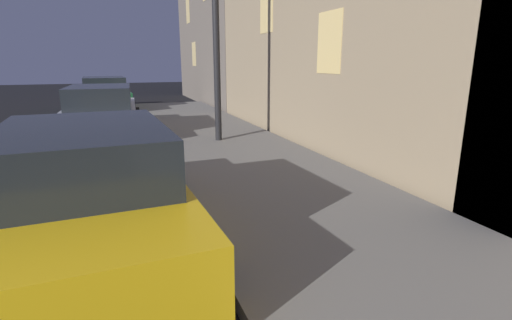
{
  "coord_description": "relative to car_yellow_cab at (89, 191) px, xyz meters",
  "views": [
    {
      "loc": [
        3.19,
        -0.69,
        2.05
      ],
      "look_at": [
        4.22,
        2.09,
        1.28
      ],
      "focal_mm": 26.73,
      "sensor_mm": 36.0,
      "label": 1
    }
  ],
  "objects": [
    {
      "name": "car_yellow_cab",
      "position": [
        0.0,
        0.0,
        0.0
      ],
      "size": [
        2.17,
        4.32,
        1.43
      ],
      "color": "gold",
      "rests_on": "ground"
    },
    {
      "name": "car_silver",
      "position": [
        -0.0,
        6.96,
        0.0
      ],
      "size": [
        2.14,
        4.53,
        1.43
      ],
      "color": "#B7B7BF",
      "rests_on": "ground"
    },
    {
      "name": "car_green",
      "position": [
        -0.0,
        13.3,
        -0.0
      ],
      "size": [
        2.22,
        4.63,
        1.43
      ],
      "color": "#19592D",
      "rests_on": "ground"
    }
  ]
}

